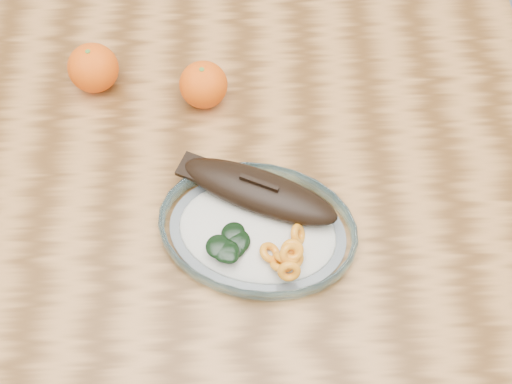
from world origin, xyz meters
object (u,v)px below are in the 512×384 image
at_px(orange_left, 93,68).
at_px(orange_right, 203,85).
at_px(plated_meal, 258,227).
at_px(dining_table, 186,203).

bearing_deg(orange_left, orange_right, -12.28).
distance_m(orange_left, orange_right, 0.19).
bearing_deg(plated_meal, orange_right, 120.69).
height_order(dining_table, plated_meal, plated_meal).
distance_m(plated_meal, orange_left, 0.39).
height_order(orange_left, orange_right, orange_left).
distance_m(dining_table, orange_left, 0.27).
relative_size(plated_meal, orange_right, 7.98).
bearing_deg(orange_left, plated_meal, -47.93).
distance_m(dining_table, orange_right, 0.20).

